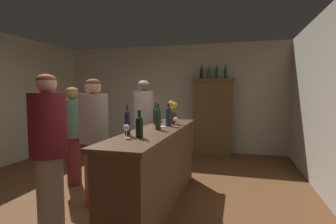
% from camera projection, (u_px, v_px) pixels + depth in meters
% --- Properties ---
extents(floor, '(8.32, 8.32, 0.00)m').
position_uv_depth(floor, '(110.00, 200.00, 3.42)').
color(floor, brown).
rests_on(floor, ground).
extents(wall_back, '(5.72, 0.12, 2.63)m').
position_uv_depth(wall_back, '(171.00, 98.00, 6.45)').
color(wall_back, '#BBB197').
rests_on(wall_back, ground).
extents(bar_counter, '(0.55, 2.46, 1.00)m').
position_uv_depth(bar_counter, '(157.00, 167.00, 3.24)').
color(bar_counter, '#533626').
rests_on(bar_counter, ground).
extents(display_cabinet, '(0.97, 0.38, 1.78)m').
position_uv_depth(display_cabinet, '(213.00, 115.00, 5.92)').
color(display_cabinet, brown).
rests_on(display_cabinet, ground).
extents(wine_bottle_malbec, '(0.07, 0.07, 0.32)m').
position_uv_depth(wine_bottle_malbec, '(155.00, 115.00, 3.69)').
color(wine_bottle_malbec, '#202936').
rests_on(wine_bottle_malbec, bar_counter).
extents(wine_bottle_syrah, '(0.06, 0.06, 0.35)m').
position_uv_depth(wine_bottle_syrah, '(127.00, 121.00, 2.76)').
color(wine_bottle_syrah, '#24213E').
rests_on(wine_bottle_syrah, bar_counter).
extents(wine_bottle_pinot, '(0.08, 0.08, 0.33)m').
position_uv_depth(wine_bottle_pinot, '(168.00, 115.00, 3.52)').
color(wine_bottle_pinot, '#1B2732').
rests_on(wine_bottle_pinot, bar_counter).
extents(wine_bottle_riesling, '(0.08, 0.08, 0.29)m').
position_uv_depth(wine_bottle_riesling, '(139.00, 126.00, 2.60)').
color(wine_bottle_riesling, black).
rests_on(wine_bottle_riesling, bar_counter).
extents(wine_bottle_rose, '(0.07, 0.07, 0.32)m').
position_uv_depth(wine_bottle_rose, '(158.00, 118.00, 3.16)').
color(wine_bottle_rose, '#1B311A').
rests_on(wine_bottle_rose, bar_counter).
extents(wine_glass_front, '(0.08, 0.08, 0.14)m').
position_uv_depth(wine_glass_front, '(171.00, 115.00, 4.11)').
color(wine_glass_front, white).
rests_on(wine_glass_front, bar_counter).
extents(wine_glass_mid, '(0.07, 0.07, 0.13)m').
position_uv_depth(wine_glass_mid, '(175.00, 120.00, 3.41)').
color(wine_glass_mid, white).
rests_on(wine_glass_mid, bar_counter).
extents(wine_glass_rear, '(0.07, 0.07, 0.14)m').
position_uv_depth(wine_glass_rear, '(126.00, 128.00, 2.57)').
color(wine_glass_rear, white).
rests_on(wine_glass_rear, bar_counter).
extents(flower_arrangement, '(0.14, 0.12, 0.34)m').
position_uv_depth(flower_arrangement, '(173.00, 112.00, 3.76)').
color(flower_arrangement, '#4B2821').
rests_on(flower_arrangement, bar_counter).
extents(cheese_plate, '(0.15, 0.15, 0.01)m').
position_uv_depth(cheese_plate, '(160.00, 127.00, 3.39)').
color(cheese_plate, white).
rests_on(cheese_plate, bar_counter).
extents(display_bottle_left, '(0.07, 0.07, 0.32)m').
position_uv_depth(display_bottle_left, '(201.00, 73.00, 5.92)').
color(display_bottle_left, black).
rests_on(display_bottle_left, display_cabinet).
extents(display_bottle_midleft, '(0.07, 0.07, 0.31)m').
position_uv_depth(display_bottle_midleft, '(209.00, 73.00, 5.87)').
color(display_bottle_midleft, '#26532F').
rests_on(display_bottle_midleft, display_cabinet).
extents(display_bottle_center, '(0.07, 0.07, 0.33)m').
position_uv_depth(display_bottle_center, '(217.00, 73.00, 5.82)').
color(display_bottle_center, '#1A3E1F').
rests_on(display_bottle_center, display_cabinet).
extents(display_bottle_midright, '(0.06, 0.06, 0.34)m').
position_uv_depth(display_bottle_midright, '(225.00, 72.00, 5.77)').
color(display_bottle_midright, '#133219').
rests_on(display_bottle_midright, display_cabinet).
extents(patron_in_navy, '(0.36, 0.36, 1.65)m').
position_uv_depth(patron_in_navy, '(49.00, 149.00, 2.52)').
color(patron_in_navy, '#9D9383').
rests_on(patron_in_navy, ground).
extents(patron_in_grey, '(0.35, 0.35, 1.67)m').
position_uv_depth(patron_in_grey, '(144.00, 124.00, 4.41)').
color(patron_in_grey, '#9C968B').
rests_on(patron_in_grey, ground).
extents(patron_by_cabinet, '(0.30, 0.30, 1.55)m').
position_uv_depth(patron_by_cabinet, '(73.00, 131.00, 3.95)').
color(patron_by_cabinet, maroon).
rests_on(patron_by_cabinet, ground).
extents(patron_redhead, '(0.36, 0.36, 1.64)m').
position_uv_depth(patron_redhead, '(94.00, 137.00, 3.22)').
color(patron_redhead, brown).
rests_on(patron_redhead, ground).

